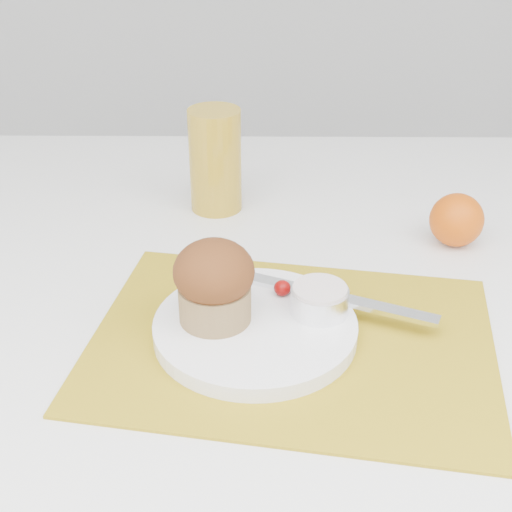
{
  "coord_description": "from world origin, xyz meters",
  "views": [
    {
      "loc": [
        0.0,
        -0.71,
        1.19
      ],
      "look_at": [
        -0.01,
        -0.04,
        0.8
      ],
      "focal_mm": 50.0,
      "sensor_mm": 36.0,
      "label": 1
    }
  ],
  "objects_px": {
    "orange": "(457,220)",
    "muffin": "(214,282)",
    "juice_glass": "(215,160)",
    "table": "(260,468)",
    "plate": "(255,328)"
  },
  "relations": [
    {
      "from": "orange",
      "to": "muffin",
      "type": "xyz_separation_m",
      "value": [
        -0.29,
        -0.19,
        0.03
      ]
    },
    {
      "from": "orange",
      "to": "juice_glass",
      "type": "xyz_separation_m",
      "value": [
        -0.3,
        0.1,
        0.04
      ]
    },
    {
      "from": "juice_glass",
      "to": "table",
      "type": "bearing_deg",
      "value": -63.67
    },
    {
      "from": "orange",
      "to": "muffin",
      "type": "relative_size",
      "value": 0.76
    },
    {
      "from": "plate",
      "to": "orange",
      "type": "height_order",
      "value": "orange"
    },
    {
      "from": "plate",
      "to": "muffin",
      "type": "xyz_separation_m",
      "value": [
        -0.04,
        0.01,
        0.05
      ]
    },
    {
      "from": "plate",
      "to": "muffin",
      "type": "distance_m",
      "value": 0.07
    },
    {
      "from": "plate",
      "to": "muffin",
      "type": "relative_size",
      "value": 2.34
    },
    {
      "from": "table",
      "to": "plate",
      "type": "distance_m",
      "value": 0.42
    },
    {
      "from": "plate",
      "to": "orange",
      "type": "relative_size",
      "value": 3.1
    },
    {
      "from": "plate",
      "to": "muffin",
      "type": "bearing_deg",
      "value": 172.7
    },
    {
      "from": "table",
      "to": "juice_glass",
      "type": "xyz_separation_m",
      "value": [
        -0.06,
        0.13,
        0.45
      ]
    },
    {
      "from": "plate",
      "to": "juice_glass",
      "type": "distance_m",
      "value": 0.31
    },
    {
      "from": "table",
      "to": "plate",
      "type": "bearing_deg",
      "value": -91.68
    },
    {
      "from": "muffin",
      "to": "table",
      "type": "bearing_deg",
      "value": 74.88
    }
  ]
}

